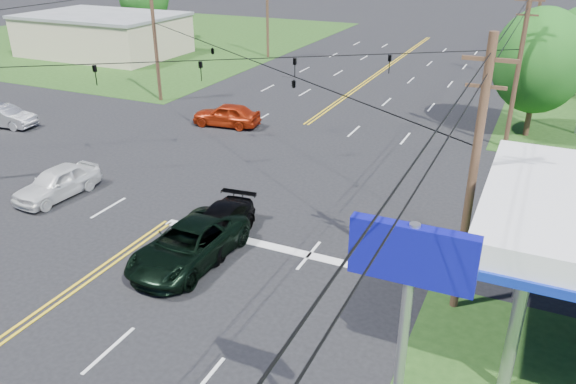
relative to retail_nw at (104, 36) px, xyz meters
The scene contains 18 objects.
ground 37.26m from the retail_nw, 36.25° to the right, with size 280.00×280.00×0.00m, color black.
grass_nw 11.36m from the retail_nw, 116.57° to the left, with size 46.00×48.00×0.03m, color #1E3E14.
stop_bar 46.14m from the retail_nw, 40.60° to the right, with size 10.00×0.50×0.02m, color silver.
retail_nw is the anchor object (origin of this frame).
pole_se 53.09m from the retail_nw, 35.79° to the right, with size 1.60×0.28×9.50m.
pole_nw 21.60m from the retail_nw, 37.41° to the right, with size 1.60×0.28×9.50m.
pole_ne 45.02m from the retail_nw, 16.82° to the right, with size 1.60×0.28×9.50m.
pole_left_far 18.30m from the retail_nw, 19.44° to the left, with size 1.60×0.28×10.00m.
pole_right_far 43.53m from the retail_nw, ahead, with size 1.60×0.28×10.00m.
span_wire_signals 37.42m from the retail_nw, 36.25° to the right, with size 26.00×18.00×1.13m.
power_lines 38.98m from the retail_nw, 38.66° to the right, with size 26.04×100.00×0.64m.
tree_right_a 45.21m from the retail_nw, 12.80° to the right, with size 5.70×5.70×8.18m.
pickup_dkgreen 46.19m from the retail_nw, 44.66° to the right, with size 2.67×5.79×1.61m, color black.
suv_black 44.95m from the retail_nw, 42.75° to the right, with size 1.98×4.87×1.41m, color black.
pickup_white 38.05m from the retail_nw, 52.09° to the right, with size 1.83×4.54×1.55m, color silver.
sedan_silver 25.74m from the retail_nw, 63.48° to the right, with size 1.54×4.42×1.46m, color #A7A6AB.
sedan_red 30.11m from the retail_nw, 33.26° to the right, with size 1.87×4.64×1.58m, color #A0250B.
polesign_se 58.79m from the retail_nw, 42.85° to the right, with size 2.22×0.28×7.57m.
Camera 1 is at (14.56, -14.37, 12.00)m, focal length 35.00 mm.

